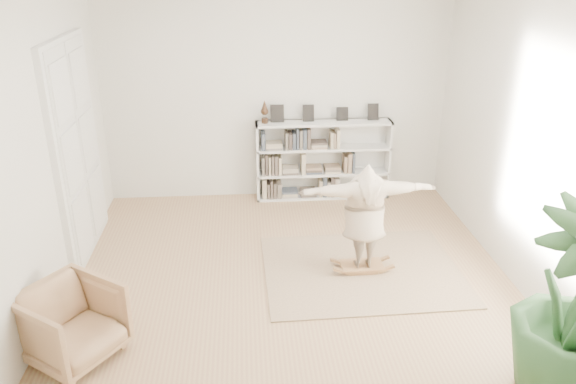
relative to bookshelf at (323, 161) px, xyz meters
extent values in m
plane|color=#A27654|center=(-0.74, -2.82, -0.64)|extent=(6.00, 6.00, 0.00)
plane|color=silver|center=(-0.74, 0.18, 1.16)|extent=(5.50, 0.00, 5.50)
plane|color=silver|center=(-0.74, -5.82, 1.16)|extent=(5.50, 0.00, 5.50)
plane|color=silver|center=(-3.49, -2.82, 1.16)|extent=(0.00, 6.00, 6.00)
plane|color=silver|center=(2.01, -2.82, 1.16)|extent=(0.00, 6.00, 6.00)
cube|color=white|center=(-3.45, -1.52, 0.76)|extent=(0.08, 1.78, 2.92)
cube|color=silver|center=(-3.43, -1.92, 0.76)|extent=(0.06, 0.78, 2.80)
cube|color=silver|center=(-3.43, -1.12, 0.76)|extent=(0.06, 0.78, 2.80)
cube|color=silver|center=(-1.07, -0.01, 0.01)|extent=(0.04, 0.35, 1.30)
cube|color=silver|center=(1.09, -0.01, 0.01)|extent=(0.04, 0.35, 1.30)
cube|color=silver|center=(0.01, 0.14, 0.01)|extent=(2.20, 0.04, 1.30)
cube|color=silver|center=(0.01, -0.01, -0.62)|extent=(2.20, 0.35, 0.04)
cube|color=silver|center=(0.01, -0.01, -0.21)|extent=(2.20, 0.35, 0.04)
cube|color=silver|center=(0.01, -0.01, 0.22)|extent=(2.20, 0.35, 0.04)
cube|color=silver|center=(0.01, -0.01, 0.64)|extent=(2.20, 0.35, 0.04)
cube|color=black|center=(-0.74, 0.04, 0.78)|extent=(0.18, 0.07, 0.24)
cube|color=black|center=(-0.24, 0.04, 0.78)|extent=(0.18, 0.07, 0.24)
cube|color=black|center=(0.31, 0.04, 0.78)|extent=(0.18, 0.07, 0.24)
cube|color=black|center=(0.81, 0.04, 0.78)|extent=(0.18, 0.07, 0.24)
imported|color=tan|center=(-3.04, -3.86, -0.24)|extent=(1.19, 1.18, 0.78)
cube|color=tan|center=(0.19, -2.45, -0.63)|extent=(2.54, 2.06, 0.02)
cube|color=#94613B|center=(0.19, -2.45, -0.56)|extent=(0.55, 0.33, 0.03)
cube|color=#94613B|center=(0.19, -2.45, -0.59)|extent=(0.37, 0.06, 0.04)
cube|color=#94613B|center=(0.19, -2.45, -0.59)|extent=(0.37, 0.06, 0.04)
cube|color=#94613B|center=(0.19, -2.45, -0.56)|extent=(0.21, 0.06, 0.11)
cube|color=#94613B|center=(0.19, -2.45, -0.56)|extent=(0.21, 0.06, 0.11)
imported|color=#C8B196|center=(0.19, -2.45, 0.19)|extent=(1.70, 0.50, 1.37)
camera|label=1|loc=(-1.27, -8.63, 3.15)|focal=35.00mm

